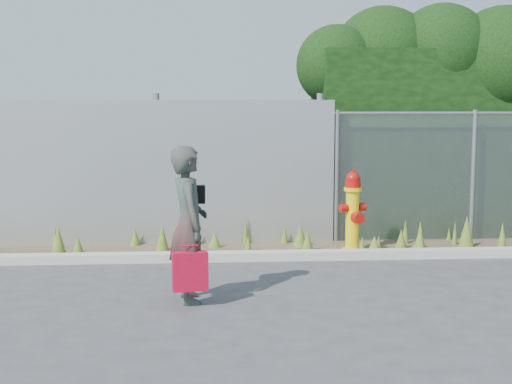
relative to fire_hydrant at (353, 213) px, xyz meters
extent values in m
plane|color=#3F3E41|center=(-1.15, -2.20, -0.59)|extent=(80.00, 80.00, 0.00)
cube|color=#ADA99C|center=(-1.15, -0.40, -0.53)|extent=(16.00, 0.22, 0.12)
cube|color=#4E3F2C|center=(-1.15, 0.20, -0.58)|extent=(16.00, 1.20, 0.01)
cone|color=#4D691F|center=(-3.18, 0.66, -0.45)|extent=(0.16, 0.16, 0.26)
cone|color=#4D691F|center=(1.76, 0.19, -0.35)|extent=(0.24, 0.24, 0.48)
cone|color=#4D691F|center=(1.69, 0.75, -0.48)|extent=(0.08, 0.08, 0.21)
cone|color=#4D691F|center=(-0.64, 0.06, -0.43)|extent=(0.18, 0.18, 0.32)
cone|color=#4D691F|center=(-2.74, 0.26, -0.39)|extent=(0.20, 0.20, 0.40)
cone|color=#4D691F|center=(-0.70, 0.41, -0.42)|extent=(0.22, 0.22, 0.34)
cone|color=#4D691F|center=(-1.98, 0.43, -0.46)|extent=(0.20, 0.20, 0.24)
cone|color=#4D691F|center=(0.93, 0.54, -0.40)|extent=(0.12, 0.12, 0.37)
cone|color=#4D691F|center=(-3.91, -0.01, -0.44)|extent=(0.19, 0.19, 0.29)
cone|color=#4D691F|center=(0.13, -0.09, -0.46)|extent=(0.11, 0.11, 0.25)
cone|color=#4D691F|center=(0.76, 0.15, -0.44)|extent=(0.19, 0.19, 0.30)
cone|color=#4D691F|center=(-1.50, 0.09, -0.46)|extent=(0.12, 0.12, 0.25)
cone|color=#4D691F|center=(1.66, 0.41, -0.40)|extent=(0.08, 0.08, 0.38)
cone|color=#4D691F|center=(0.93, -0.24, -0.34)|extent=(0.17, 0.17, 0.49)
cone|color=#4D691F|center=(0.98, -0.16, -0.45)|extent=(0.14, 0.14, 0.28)
cone|color=#4D691F|center=(-0.91, 0.66, -0.45)|extent=(0.12, 0.12, 0.27)
cone|color=#4D691F|center=(2.16, -0.14, -0.36)|extent=(0.15, 0.15, 0.44)
cone|color=#4D691F|center=(0.40, 0.02, -0.47)|extent=(0.09, 0.09, 0.24)
cone|color=#4D691F|center=(0.28, -0.20, -0.45)|extent=(0.23, 0.23, 0.27)
cone|color=#4D691F|center=(-1.50, 0.71, -0.37)|extent=(0.09, 0.09, 0.44)
cone|color=#4D691F|center=(1.04, 0.15, -0.48)|extent=(0.24, 0.24, 0.20)
cone|color=#4D691F|center=(-4.22, 0.01, -0.37)|extent=(0.12, 0.12, 0.42)
cone|color=#4D691F|center=(-4.18, -0.01, -0.37)|extent=(0.23, 0.23, 0.43)
cone|color=#4D691F|center=(-2.25, 0.65, -0.47)|extent=(0.14, 0.14, 0.24)
cone|color=#4D691F|center=(-2.81, 0.83, -0.34)|extent=(0.12, 0.12, 0.48)
cube|color=#A1A5A8|center=(-4.40, 0.80, 0.51)|extent=(8.50, 0.08, 2.20)
cylinder|color=gray|center=(-2.85, 0.92, 0.56)|extent=(0.10, 0.10, 2.30)
cylinder|color=gray|center=(-0.35, 0.92, 0.56)|extent=(0.10, 0.10, 2.30)
cylinder|color=gray|center=(-0.10, 0.80, 0.44)|extent=(0.07, 0.07, 2.05)
cylinder|color=gray|center=(2.05, 0.80, 0.44)|extent=(0.07, 0.07, 2.05)
sphere|color=black|center=(0.04, 1.68, 2.17)|extent=(1.33, 1.33, 1.33)
sphere|color=black|center=(0.87, 1.96, 2.29)|extent=(1.77, 1.77, 1.77)
sphere|color=black|center=(1.81, 1.73, 2.39)|extent=(1.62, 1.62, 1.62)
sphere|color=black|center=(2.79, 1.61, 2.24)|extent=(1.83, 1.83, 1.83)
cylinder|color=yellow|center=(0.00, 0.01, -0.55)|extent=(0.30, 0.30, 0.06)
cylinder|color=yellow|center=(0.00, 0.01, -0.13)|extent=(0.19, 0.19, 0.90)
cylinder|color=yellow|center=(0.00, 0.01, 0.34)|extent=(0.26, 0.26, 0.05)
cylinder|color=#B20F0A|center=(0.00, 0.01, 0.41)|extent=(0.22, 0.22, 0.11)
sphere|color=#B20F0A|center=(0.00, 0.01, 0.49)|extent=(0.20, 0.20, 0.20)
cylinder|color=#B20F0A|center=(0.00, 0.01, 0.60)|extent=(0.05, 0.05, 0.05)
cylinder|color=#B20F0A|center=(-0.15, 0.01, 0.07)|extent=(0.11, 0.12, 0.12)
cylinder|color=#B20F0A|center=(0.15, 0.01, 0.07)|extent=(0.11, 0.12, 0.12)
cylinder|color=#B20F0A|center=(0.00, -0.14, -0.05)|extent=(0.16, 0.13, 0.16)
imported|color=#0F6050|center=(-2.28, -2.37, 0.27)|extent=(0.52, 0.69, 1.70)
cube|color=#AB0921|center=(-2.27, -2.63, -0.19)|extent=(0.37, 0.14, 0.41)
cylinder|color=#AB0921|center=(-2.27, -2.63, 0.08)|extent=(0.18, 0.02, 0.02)
cube|color=black|center=(-2.23, -2.22, 0.57)|extent=(0.27, 0.11, 0.20)
camera|label=1|loc=(-2.06, -10.00, 1.58)|focal=50.00mm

